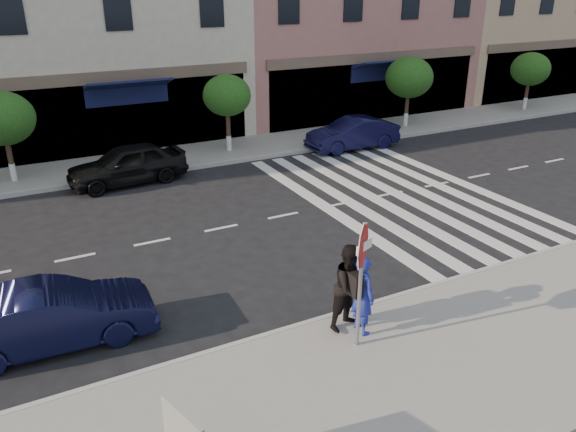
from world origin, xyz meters
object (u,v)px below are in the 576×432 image
(walker, at_px, (351,287))
(car_far_mid, at_px, (127,164))
(stop_sign, at_px, (362,258))
(car_far_right, at_px, (353,134))
(car_near_mid, at_px, (53,316))
(photographer, at_px, (363,295))

(walker, relative_size, car_far_mid, 0.44)
(stop_sign, relative_size, car_far_right, 0.65)
(stop_sign, height_order, car_near_mid, stop_sign)
(photographer, relative_size, car_near_mid, 0.43)
(stop_sign, relative_size, photographer, 1.57)
(photographer, distance_m, car_far_right, 13.51)
(photographer, height_order, car_far_right, photographer)
(walker, height_order, car_near_mid, walker)
(car_near_mid, bearing_deg, photographer, -112.52)
(stop_sign, relative_size, car_near_mid, 0.67)
(car_far_mid, xyz_separation_m, car_far_right, (9.31, 0.00, -0.04))
(car_far_right, bearing_deg, walker, -33.15)
(stop_sign, height_order, walker, stop_sign)
(stop_sign, relative_size, walker, 1.43)
(stop_sign, distance_m, car_near_mid, 6.01)
(car_near_mid, bearing_deg, car_far_mid, -18.36)
(car_near_mid, xyz_separation_m, car_far_mid, (3.40, 8.80, 0.06))
(stop_sign, height_order, photographer, stop_sign)
(stop_sign, height_order, car_far_right, stop_sign)
(photographer, bearing_deg, car_near_mid, 62.75)
(photographer, height_order, car_near_mid, photographer)
(car_near_mid, xyz_separation_m, car_far_right, (12.71, 8.80, 0.02))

